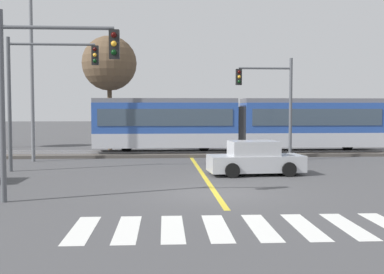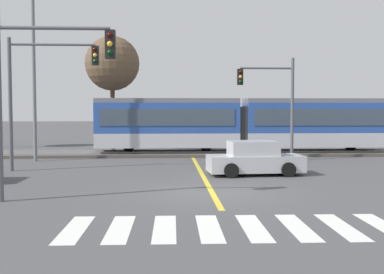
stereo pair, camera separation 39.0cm
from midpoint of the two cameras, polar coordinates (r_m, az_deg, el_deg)
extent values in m
plane|color=#474749|center=(16.92, 2.14, -6.68)|extent=(200.00, 200.00, 0.00)
cube|color=#4C4742|center=(30.93, -0.68, -1.95)|extent=(120.00, 4.00, 0.18)
cube|color=#939399|center=(30.20, -0.60, -1.81)|extent=(120.00, 0.08, 0.10)
cube|color=#939399|center=(31.63, -0.76, -1.58)|extent=(120.00, 0.08, 0.10)
cube|color=#B7BAC1|center=(30.81, -3.53, -0.32)|extent=(9.00, 2.60, 0.90)
cube|color=#284C9E|center=(30.75, -3.54, 2.29)|extent=(9.00, 2.60, 1.90)
cube|color=#384756|center=(29.43, -3.52, 2.34)|extent=(8.28, 0.04, 1.04)
cube|color=slate|center=(30.75, -3.55, 4.32)|extent=(9.00, 2.39, 0.28)
cylinder|color=black|center=(30.96, 1.05, -1.13)|extent=(0.70, 0.20, 0.70)
cylinder|color=black|center=(30.92, -8.12, -1.17)|extent=(0.70, 0.20, 0.70)
cube|color=#B7BAC1|center=(32.32, 13.56, -0.23)|extent=(9.00, 2.60, 0.90)
cube|color=#284C9E|center=(32.26, 13.59, 2.25)|extent=(9.00, 2.60, 1.90)
cube|color=#384756|center=(31.01, 14.33, 2.29)|extent=(8.28, 0.04, 1.04)
cube|color=slate|center=(32.26, 13.62, 4.18)|extent=(9.00, 2.39, 0.28)
cylinder|color=black|center=(33.18, 17.63, -0.99)|extent=(0.70, 0.20, 0.70)
cylinder|color=black|center=(31.69, 9.28, -1.07)|extent=(0.70, 0.20, 0.70)
cube|color=#2D2D2D|center=(31.18, 5.23, 1.01)|extent=(0.50, 2.34, 2.80)
cube|color=silver|center=(12.26, -13.79, -10.62)|extent=(0.60, 2.81, 0.01)
cube|color=silver|center=(12.11, -8.58, -10.74)|extent=(0.60, 2.81, 0.01)
cube|color=silver|center=(12.06, -3.27, -10.77)|extent=(0.60, 2.81, 0.01)
cube|color=silver|center=(12.10, 2.04, -10.71)|extent=(0.60, 2.81, 0.01)
cube|color=silver|center=(12.25, 7.25, -10.56)|extent=(0.60, 2.81, 0.01)
cube|color=silver|center=(12.50, 12.30, -10.33)|extent=(0.60, 2.81, 0.01)
cube|color=silver|center=(12.83, 17.11, -10.04)|extent=(0.60, 2.81, 0.01)
cube|color=gold|center=(21.48, 0.81, -4.52)|extent=(0.20, 15.08, 0.01)
cube|color=#B7BABF|center=(21.70, 7.02, -3.10)|extent=(4.31, 2.00, 0.72)
cube|color=#B7BABF|center=(21.61, 6.78, -1.31)|extent=(2.20, 1.67, 0.64)
cube|color=#384756|center=(21.89, 9.31, -1.27)|extent=(0.20, 1.43, 0.52)
cube|color=#384756|center=(22.36, 6.26, -1.15)|extent=(1.78, 0.17, 0.48)
cylinder|color=black|center=(22.89, 9.51, -3.28)|extent=(0.65, 0.27, 0.64)
cylinder|color=black|center=(21.29, 10.90, -3.79)|extent=(0.65, 0.27, 0.64)
cylinder|color=black|center=(22.26, 3.31, -3.43)|extent=(0.65, 0.27, 0.64)
cylinder|color=black|center=(20.61, 4.25, -3.98)|extent=(0.65, 0.27, 0.64)
cylinder|color=#515459|center=(16.25, -22.24, 3.33)|extent=(0.18, 0.18, 6.02)
cylinder|color=#515459|center=(15.99, -16.33, 12.33)|extent=(3.50, 0.12, 0.12)
cube|color=black|center=(15.65, -9.92, 10.77)|extent=(0.32, 0.28, 0.90)
sphere|color=#360605|center=(15.54, -9.98, 11.83)|extent=(0.18, 0.18, 0.18)
sphere|color=#F7AA26|center=(15.50, -9.97, 10.84)|extent=(0.18, 0.18, 0.18)
sphere|color=black|center=(15.47, -9.96, 9.85)|extent=(0.18, 0.18, 0.18)
cylinder|color=#515459|center=(28.02, 11.21, 3.22)|extent=(0.18, 0.18, 5.83)
cylinder|color=#515459|center=(27.76, 8.25, 8.07)|extent=(3.00, 0.12, 0.12)
cube|color=black|center=(27.45, 5.15, 7.10)|extent=(0.32, 0.28, 0.90)
sphere|color=#360605|center=(27.32, 5.21, 7.68)|extent=(0.18, 0.18, 0.18)
sphere|color=#F7AA26|center=(27.30, 5.20, 7.12)|extent=(0.18, 0.18, 0.18)
sphere|color=black|center=(27.28, 5.20, 6.55)|extent=(0.18, 0.18, 0.18)
cylinder|color=#515459|center=(24.17, -21.27, 3.59)|extent=(0.18, 0.18, 6.29)
cylinder|color=#515459|center=(23.84, -16.74, 10.48)|extent=(4.00, 0.12, 0.12)
cube|color=black|center=(23.44, -11.88, 9.45)|extent=(0.32, 0.28, 0.90)
sphere|color=#360605|center=(23.32, -11.94, 10.15)|extent=(0.18, 0.18, 0.18)
sphere|color=#F7AA26|center=(23.29, -11.93, 9.49)|extent=(0.18, 0.18, 0.18)
sphere|color=black|center=(23.26, -11.92, 8.83)|extent=(0.18, 0.18, 0.18)
cylinder|color=slate|center=(28.43, -18.83, 7.26)|extent=(0.20, 0.20, 9.94)
cylinder|color=brown|center=(34.60, -10.04, 2.88)|extent=(0.32, 0.32, 5.39)
sphere|color=brown|center=(34.75, -10.10, 8.60)|extent=(3.84, 3.84, 3.84)
camera|label=1|loc=(0.19, -90.49, -0.03)|focal=45.00mm
camera|label=2|loc=(0.19, 89.51, 0.03)|focal=45.00mm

